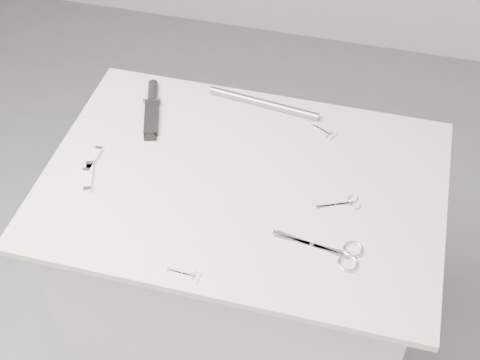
% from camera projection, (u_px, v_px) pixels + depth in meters
% --- Properties ---
extents(plinth, '(0.90, 0.60, 0.90)m').
position_uv_depth(plinth, '(242.00, 288.00, 2.01)').
color(plinth, beige).
rests_on(plinth, ground).
extents(display_board, '(1.00, 0.70, 0.02)m').
position_uv_depth(display_board, '(243.00, 184.00, 1.68)').
color(display_board, beige).
rests_on(display_board, plinth).
extents(large_shears, '(0.21, 0.09, 0.01)m').
position_uv_depth(large_shears, '(336.00, 252.00, 1.51)').
color(large_shears, silver).
rests_on(large_shears, display_board).
extents(embroidery_scissors_a, '(0.11, 0.07, 0.00)m').
position_uv_depth(embroidery_scissors_a, '(345.00, 203.00, 1.62)').
color(embroidery_scissors_a, silver).
rests_on(embroidery_scissors_a, display_board).
extents(embroidery_scissors_b, '(0.09, 0.06, 0.00)m').
position_uv_depth(embroidery_scissors_b, '(326.00, 132.00, 1.79)').
color(embroidery_scissors_b, silver).
rests_on(embroidery_scissors_b, display_board).
extents(tiny_scissors, '(0.08, 0.03, 0.00)m').
position_uv_depth(tiny_scissors, '(188.00, 275.00, 1.47)').
color(tiny_scissors, silver).
rests_on(tiny_scissors, display_board).
extents(sheathed_knife, '(0.10, 0.22, 0.03)m').
position_uv_depth(sheathed_knife, '(152.00, 106.00, 1.86)').
color(sheathed_knife, black).
rests_on(sheathed_knife, display_board).
extents(pocket_knife_a, '(0.05, 0.10, 0.01)m').
position_uv_depth(pocket_knife_a, '(89.00, 176.00, 1.67)').
color(pocket_knife_a, white).
rests_on(pocket_knife_a, display_board).
extents(pocket_knife_b, '(0.02, 0.09, 0.01)m').
position_uv_depth(pocket_knife_b, '(93.00, 160.00, 1.71)').
color(pocket_knife_b, white).
rests_on(pocket_knife_b, display_board).
extents(metal_rail, '(0.32, 0.06, 0.02)m').
position_uv_depth(metal_rail, '(264.00, 103.00, 1.86)').
color(metal_rail, gray).
rests_on(metal_rail, display_board).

